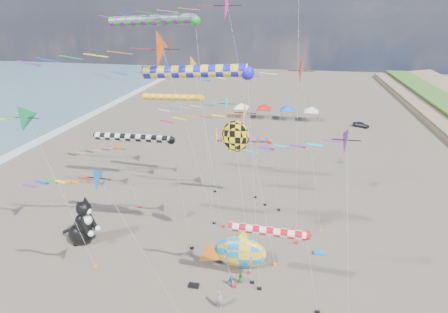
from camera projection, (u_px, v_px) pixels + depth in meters
name	position (u px, v px, depth m)	size (l,w,h in m)	color
delta_kite_0	(290.00, 73.00, 32.06)	(13.70, 2.75, 18.40)	red
delta_kite_1	(15.00, 120.00, 27.93)	(12.97, 2.37, 15.54)	#137D3E
delta_kite_2	(102.00, 176.00, 23.16)	(9.92, 1.86, 13.26)	blue
delta_kite_3	(102.00, 155.00, 40.42)	(9.36, 1.84, 7.95)	orange
delta_kite_4	(167.00, 50.00, 23.45)	(14.08, 2.61, 21.23)	#D84310
delta_kite_5	(324.00, 140.00, 19.94)	(7.90, 1.71, 16.55)	#68148C
delta_kite_7	(226.00, 106.00, 40.69)	(10.58, 2.03, 13.17)	#19A6D2
delta_kite_8	(225.00, 7.00, 35.05)	(17.34, 3.17, 24.25)	#EA2489
delta_kite_9	(231.00, 116.00, 28.00)	(10.24, 1.97, 15.60)	#F9B00E
delta_kite_10	(179.00, 68.00, 32.66)	(12.29, 2.19, 18.56)	orange
windsock_0	(157.00, 21.00, 31.84)	(9.86, 0.97, 21.77)	#1B9726
windsock_1	(246.00, 140.00, 39.13)	(7.77, 0.65, 9.06)	#E64410
windsock_2	(272.00, 232.00, 25.57)	(7.36, 0.72, 7.56)	red
windsock_3	(175.00, 98.00, 42.05)	(9.17, 0.79, 12.82)	#EAA613
windsock_4	(136.00, 138.00, 31.49)	(9.14, 0.74, 11.89)	black
windsock_5	(201.00, 73.00, 23.75)	(9.00, 0.91, 18.74)	#1915D9
angelfish_kite	(233.00, 138.00, 27.89)	(3.74, 3.02, 14.16)	yellow
cat_inflatable	(81.00, 220.00, 35.00)	(3.94, 1.97, 5.32)	black
fish_inflatable	(239.00, 252.00, 32.32)	(6.62, 3.34, 4.14)	#147EC3
person_adult	(219.00, 300.00, 27.73)	(0.63, 0.41, 1.72)	gray
child_green	(241.00, 279.00, 30.38)	(0.55, 0.43, 1.12)	#1B6F16
child_blue	(231.00, 281.00, 30.15)	(0.62, 0.26, 1.06)	#253AB2
kite_bag_1	(194.00, 286.00, 30.19)	(0.90, 0.44, 0.30)	black
kite_bag_2	(319.00, 253.00, 34.18)	(0.90, 0.44, 0.30)	blue
tent_row	(276.00, 105.00, 75.06)	(19.20, 4.20, 3.80)	white
parked_car	(361.00, 125.00, 71.10)	(1.31, 3.25, 1.11)	#26262D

